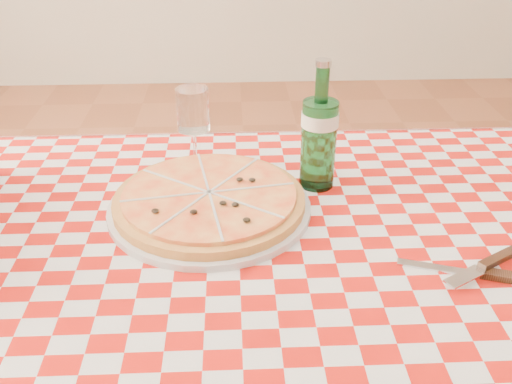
{
  "coord_description": "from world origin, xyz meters",
  "views": [
    {
      "loc": [
        -0.06,
        -0.8,
        1.32
      ],
      "look_at": [
        -0.02,
        0.06,
        0.82
      ],
      "focal_mm": 40.0,
      "sensor_mm": 36.0,
      "label": 1
    }
  ],
  "objects_px": {
    "dining_table": "(269,284)",
    "water_bottle": "(320,126)",
    "pizza_plate": "(209,199)",
    "wine_glass": "(194,128)"
  },
  "relations": [
    {
      "from": "water_bottle",
      "to": "wine_glass",
      "type": "height_order",
      "value": "water_bottle"
    },
    {
      "from": "dining_table",
      "to": "water_bottle",
      "type": "bearing_deg",
      "value": 60.63
    },
    {
      "from": "wine_glass",
      "to": "dining_table",
      "type": "bearing_deg",
      "value": -64.2
    },
    {
      "from": "dining_table",
      "to": "pizza_plate",
      "type": "distance_m",
      "value": 0.19
    },
    {
      "from": "pizza_plate",
      "to": "water_bottle",
      "type": "bearing_deg",
      "value": 23.23
    },
    {
      "from": "pizza_plate",
      "to": "water_bottle",
      "type": "relative_size",
      "value": 1.47
    },
    {
      "from": "dining_table",
      "to": "pizza_plate",
      "type": "xyz_separation_m",
      "value": [
        -0.1,
        0.1,
        0.12
      ]
    },
    {
      "from": "dining_table",
      "to": "water_bottle",
      "type": "relative_size",
      "value": 4.7
    },
    {
      "from": "dining_table",
      "to": "pizza_plate",
      "type": "relative_size",
      "value": 3.21
    },
    {
      "from": "water_bottle",
      "to": "wine_glass",
      "type": "bearing_deg",
      "value": 158.4
    }
  ]
}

